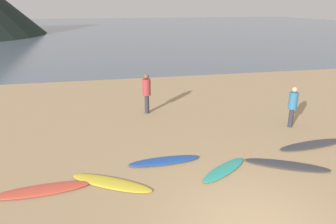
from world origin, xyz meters
TOP-DOWN VIEW (x-y plane):
  - ground_plane at (0.00, 10.00)m, footprint 120.00×120.00m
  - ocean_water at (0.00, 65.00)m, footprint 140.00×100.00m
  - surfboard_0 at (-4.68, 2.50)m, footprint 2.44×0.74m
  - surfboard_1 at (-2.94, 2.46)m, footprint 2.30×1.73m
  - surfboard_2 at (-1.29, 3.37)m, footprint 2.22×0.58m
  - surfboard_3 at (0.29, 2.48)m, footprint 1.86×1.48m
  - surfboard_4 at (2.20, 2.34)m, footprint 2.39×1.63m
  - surfboard_5 at (3.86, 3.44)m, footprint 2.64×0.83m
  - person_0 at (4.13, 5.16)m, footprint 0.33×0.33m
  - person_1 at (-1.10, 8.02)m, footprint 0.36×0.36m

SIDE VIEW (x-z plane):
  - ground_plane at x=0.00m, z-range -0.20..0.00m
  - ocean_water at x=0.00m, z-range 0.00..0.00m
  - surfboard_4 at x=2.20m, z-range 0.00..0.08m
  - surfboard_1 at x=-2.94m, z-range 0.00..0.08m
  - surfboard_3 at x=0.29m, z-range 0.00..0.08m
  - surfboard_5 at x=3.86m, z-range 0.00..0.08m
  - surfboard_0 at x=-4.68m, z-range 0.00..0.09m
  - surfboard_2 at x=-1.29m, z-range 0.00..0.10m
  - person_0 at x=4.13m, z-range 0.14..1.76m
  - person_1 at x=-1.10m, z-range 0.16..1.93m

